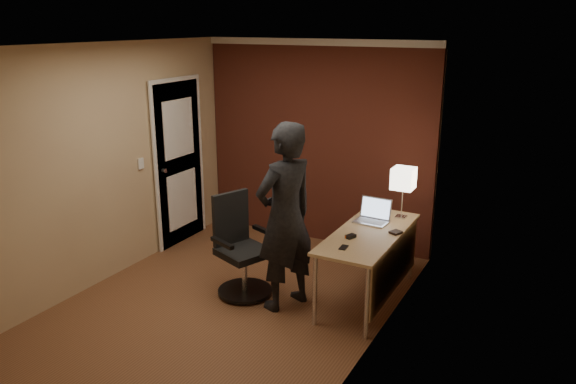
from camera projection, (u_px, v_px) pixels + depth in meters
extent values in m
plane|color=brown|center=(232.00, 301.00, 5.64)|extent=(4.00, 4.00, 0.00)
plane|color=white|center=(223.00, 44.00, 4.91)|extent=(4.00, 4.00, 0.00)
plane|color=tan|center=(318.00, 143.00, 6.96)|extent=(3.00, 0.00, 3.00)
plane|color=tan|center=(53.00, 258.00, 3.58)|extent=(3.00, 0.00, 3.00)
plane|color=tan|center=(110.00, 163.00, 5.94)|extent=(0.00, 4.00, 4.00)
plane|color=tan|center=(380.00, 205.00, 4.60)|extent=(0.00, 4.00, 4.00)
cube|color=brown|center=(317.00, 143.00, 6.94)|extent=(2.98, 0.06, 2.50)
cube|color=silver|center=(318.00, 42.00, 6.57)|extent=(3.00, 0.08, 0.08)
cube|color=silver|center=(33.00, 64.00, 3.26)|extent=(3.00, 0.08, 0.08)
cube|color=silver|center=(101.00, 46.00, 5.57)|extent=(0.08, 4.00, 0.08)
cube|color=silver|center=(383.00, 54.00, 4.26)|extent=(0.08, 4.00, 0.08)
cube|color=silver|center=(179.00, 164.00, 6.93)|extent=(0.05, 0.82, 2.02)
cube|color=silver|center=(180.00, 164.00, 6.93)|extent=(0.02, 0.92, 2.12)
cylinder|color=silver|center=(164.00, 171.00, 6.63)|extent=(0.05, 0.05, 0.05)
cube|color=silver|center=(141.00, 164.00, 6.35)|extent=(0.02, 0.08, 0.12)
cube|color=tan|center=(369.00, 233.00, 5.46)|extent=(0.60, 1.50, 0.03)
cube|color=tan|center=(395.00, 266.00, 5.42)|extent=(0.02, 1.38, 0.54)
cylinder|color=silver|center=(315.00, 290.00, 5.10)|extent=(0.04, 0.04, 0.70)
cylinder|color=silver|center=(368.00, 240.00, 6.27)|extent=(0.04, 0.04, 0.70)
cylinder|color=silver|center=(367.00, 303.00, 4.88)|extent=(0.04, 0.04, 0.70)
cylinder|color=silver|center=(412.00, 248.00, 6.04)|extent=(0.04, 0.04, 0.70)
cube|color=silver|center=(401.00, 217.00, 5.86)|extent=(0.11, 0.11, 0.01)
cylinder|color=silver|center=(402.00, 202.00, 5.81)|extent=(0.01, 0.01, 0.30)
cube|color=white|center=(403.00, 178.00, 5.74)|extent=(0.22, 0.22, 0.22)
cube|color=silver|center=(371.00, 222.00, 5.71)|extent=(0.34, 0.25, 0.01)
cube|color=silver|center=(376.00, 208.00, 5.77)|extent=(0.33, 0.07, 0.22)
cube|color=#B2CCF2|center=(376.00, 208.00, 5.76)|extent=(0.30, 0.06, 0.19)
cube|color=gray|center=(371.00, 221.00, 5.70)|extent=(0.29, 0.14, 0.00)
cube|color=black|center=(351.00, 236.00, 5.30)|extent=(0.09, 0.11, 0.03)
cube|color=black|center=(344.00, 247.00, 5.07)|extent=(0.07, 0.12, 0.01)
cube|color=black|center=(396.00, 232.00, 5.42)|extent=(0.13, 0.14, 0.02)
cylinder|color=black|center=(245.00, 291.00, 5.77)|extent=(0.56, 0.56, 0.03)
cylinder|color=silver|center=(245.00, 272.00, 5.71)|extent=(0.06, 0.06, 0.42)
cube|color=black|center=(244.00, 252.00, 5.65)|extent=(0.59, 0.59, 0.07)
cube|color=black|center=(231.00, 218.00, 5.72)|extent=(0.20, 0.41, 0.55)
cube|color=black|center=(264.00, 231.00, 5.76)|extent=(0.33, 0.17, 0.04)
cube|color=black|center=(222.00, 243.00, 5.44)|extent=(0.33, 0.17, 0.04)
imported|color=black|center=(285.00, 217.00, 5.30)|extent=(0.65, 0.78, 1.83)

